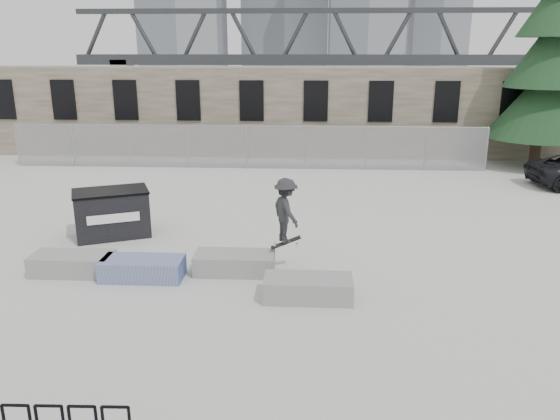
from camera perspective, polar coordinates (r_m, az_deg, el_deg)
The scene contains 11 objects.
ground at distance 13.99m, azimuth -9.20°, elevation -6.65°, with size 120.00×120.00×0.00m, color beige.
stone_wall at distance 29.10m, azimuth -2.70°, elevation 10.30°, with size 36.00×2.58×4.50m.
chainlink_fence at distance 25.59m, azimuth -3.49°, elevation 6.64°, with size 22.06×0.06×2.02m.
planter_far_left at distance 14.74m, azimuth -20.86°, elevation -5.19°, with size 2.00×0.90×0.51m.
planter_center_left at distance 13.91m, azimuth -14.18°, elevation -5.86°, with size 2.00×0.90×0.51m.
planter_center_right at distance 13.87m, azimuth -4.76°, elevation -5.45°, with size 2.00×0.90×0.51m.
planter_offset at distance 12.46m, azimuth 2.95°, elevation -8.07°, with size 2.00×0.90×0.51m.
dumpster at distance 17.09m, azimuth -17.14°, elevation -0.29°, with size 2.50×2.06×1.42m.
spruce_tree at distance 28.29m, azimuth 26.11°, elevation 13.40°, with size 4.89×4.89×11.50m.
truss_bridge at distance 67.92m, azimuth 9.42°, elevation 15.34°, with size 70.00×3.00×9.80m.
skateboarder at distance 13.54m, azimuth 0.62°, elevation -0.06°, with size 1.04×1.22×1.82m.
Camera 1 is at (2.90, -12.54, 5.50)m, focal length 35.00 mm.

